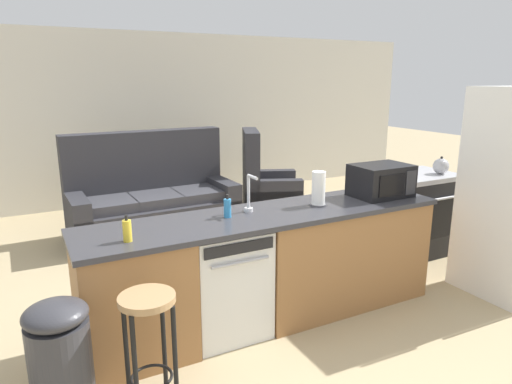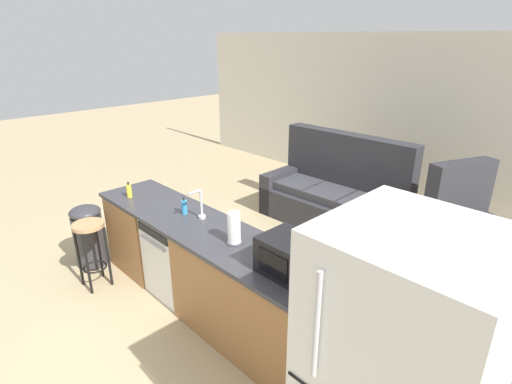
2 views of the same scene
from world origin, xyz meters
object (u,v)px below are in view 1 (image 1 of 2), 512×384
Objects in this scene: dishwasher at (223,280)px; paper_towel_roll at (318,189)px; dish_soap_bottle at (127,230)px; stove_range at (417,212)px; armchair at (265,188)px; soap_bottle at (227,208)px; trash_bin at (61,362)px; microwave at (381,180)px; bar_stool at (149,329)px; couch at (152,202)px; kettle at (441,166)px.

dishwasher is 1.05m from paper_towel_roll.
stove_range is at bearing 11.67° from dish_soap_bottle.
armchair reaches higher than paper_towel_roll.
soap_bottle reaches higher than stove_range.
trash_bin is at bearing -157.76° from soap_bottle.
microwave is 2.84× the size of soap_bottle.
dish_soap_bottle is at bearing -176.55° from microwave.
dishwasher is 0.96m from bar_stool.
bar_stool is (-3.33, -1.17, 0.08)m from stove_range.
paper_towel_roll is 0.14× the size of couch.
bar_stool is (-0.73, -0.62, 0.11)m from dishwasher.
stove_range is at bearing 11.26° from soap_bottle.
dishwasher is at bearing 10.80° from dish_soap_bottle.
microwave is 2.84× the size of dish_soap_bottle.
soap_bottle is 1.48m from trash_bin.
couch reaches higher than armchair.
trash_bin is (-0.46, 0.15, -0.16)m from bar_stool.
microwave is 0.66m from paper_towel_roll.
stove_range is 3.53m from bar_stool.
kettle is (0.17, -0.13, 0.53)m from stove_range.
soap_bottle is at bearing 39.90° from bar_stool.
armchair is at bearing 46.38° from trash_bin.
armchair is (2.58, 3.34, -0.19)m from bar_stool.
paper_towel_roll reaches higher than soap_bottle.
soap_bottle is at bearing 22.24° from trash_bin.
bar_stool is 1.00× the size of trash_bin.
kettle is (2.70, 0.38, 0.01)m from soap_bottle.
couch is at bearing 118.33° from microwave.
dish_soap_bottle is 3.53m from kettle.
paper_towel_roll is (0.86, 0.00, 0.62)m from dishwasher.
paper_towel_roll is at bearing -2.86° from soap_bottle.
stove_range is 1.22× the size of trash_bin.
paper_towel_roll is at bearing 179.54° from microwave.
soap_bottle is at bearing 13.01° from dish_soap_bottle.
trash_bin is at bearing -158.48° from dishwasher.
paper_towel_roll is at bearing 5.11° from dish_soap_bottle.
dishwasher is 2.86m from kettle.
stove_range is 0.57m from kettle.
couch is at bearing 66.32° from trash_bin.
stove_range is 5.11× the size of soap_bottle.
couch is at bearing -174.72° from armchair.
soap_bottle is at bearing -168.74° from stove_range.
dish_soap_bottle is at bearing 88.29° from bar_stool.
bar_stool is 3.30m from couch.
microwave is (-1.08, -0.55, 0.59)m from stove_range.
dishwasher is at bearing -124.20° from armchair.
dishwasher is 0.91m from dish_soap_bottle.
kettle is 0.28× the size of bar_stool.
kettle is (3.48, 0.56, 0.01)m from dish_soap_bottle.
kettle reaches higher than dish_soap_bottle.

